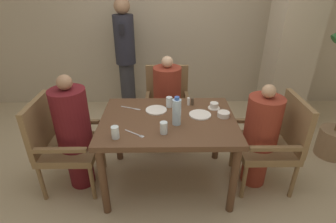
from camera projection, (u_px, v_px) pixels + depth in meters
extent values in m
plane|color=tan|center=(168.00, 181.00, 2.73)|extent=(16.00, 16.00, 0.00)
cube|color=tan|center=(166.00, 14.00, 3.82)|extent=(8.00, 0.06, 2.80)
cube|color=tan|center=(295.00, 27.00, 3.13)|extent=(0.48, 0.48, 2.70)
cube|color=brown|center=(168.00, 121.00, 2.40)|extent=(1.23, 0.89, 0.05)
cylinder|color=brown|center=(103.00, 182.00, 2.22)|extent=(0.07, 0.07, 0.69)
cylinder|color=brown|center=(234.00, 181.00, 2.23)|extent=(0.07, 0.07, 0.69)
cylinder|color=brown|center=(118.00, 133.00, 2.90)|extent=(0.07, 0.07, 0.69)
cylinder|color=brown|center=(217.00, 132.00, 2.92)|extent=(0.07, 0.07, 0.69)
cube|color=brown|center=(71.00, 148.00, 2.52)|extent=(0.53, 0.53, 0.07)
cube|color=brown|center=(39.00, 124.00, 2.40)|extent=(0.05, 0.53, 0.47)
cube|color=brown|center=(76.00, 122.00, 2.67)|extent=(0.47, 0.04, 0.04)
cube|color=brown|center=(59.00, 150.00, 2.24)|extent=(0.47, 0.04, 0.04)
cylinder|color=brown|center=(103.00, 153.00, 2.84)|extent=(0.04, 0.04, 0.38)
cylinder|color=brown|center=(92.00, 183.00, 2.42)|extent=(0.04, 0.04, 0.38)
cylinder|color=brown|center=(60.00, 153.00, 2.83)|extent=(0.04, 0.04, 0.38)
cylinder|color=brown|center=(42.00, 183.00, 2.42)|extent=(0.04, 0.04, 0.38)
cylinder|color=#5B1419|center=(80.00, 164.00, 2.61)|extent=(0.24, 0.24, 0.45)
cylinder|color=#5B1419|center=(72.00, 119.00, 2.37)|extent=(0.32, 0.32, 0.58)
sphere|color=#997051|center=(64.00, 82.00, 2.21)|extent=(0.13, 0.13, 0.13)
cube|color=brown|center=(167.00, 111.00, 3.22)|extent=(0.53, 0.53, 0.07)
cube|color=brown|center=(167.00, 83.00, 3.31)|extent=(0.53, 0.05, 0.47)
cube|color=brown|center=(187.00, 100.00, 3.15)|extent=(0.04, 0.47, 0.04)
cube|color=brown|center=(147.00, 100.00, 3.14)|extent=(0.04, 0.47, 0.04)
cylinder|color=brown|center=(187.00, 137.00, 3.12)|extent=(0.04, 0.04, 0.38)
cylinder|color=brown|center=(148.00, 137.00, 3.11)|extent=(0.04, 0.04, 0.38)
cylinder|color=brown|center=(184.00, 118.00, 3.53)|extent=(0.04, 0.04, 0.38)
cylinder|color=brown|center=(150.00, 118.00, 3.53)|extent=(0.04, 0.04, 0.38)
cylinder|color=maroon|center=(167.00, 127.00, 3.25)|extent=(0.24, 0.24, 0.45)
cylinder|color=maroon|center=(167.00, 90.00, 3.02)|extent=(0.32, 0.32, 0.54)
sphere|color=tan|center=(167.00, 62.00, 2.87)|extent=(0.13, 0.13, 0.13)
cube|color=brown|center=(264.00, 147.00, 2.54)|extent=(0.53, 0.53, 0.07)
cube|color=brown|center=(295.00, 123.00, 2.42)|extent=(0.05, 0.53, 0.47)
cube|color=brown|center=(277.00, 148.00, 2.26)|extent=(0.47, 0.04, 0.04)
cube|color=brown|center=(259.00, 121.00, 2.69)|extent=(0.47, 0.04, 0.04)
cylinder|color=brown|center=(244.00, 182.00, 2.44)|extent=(0.04, 0.04, 0.38)
cylinder|color=brown|center=(232.00, 152.00, 2.85)|extent=(0.04, 0.04, 0.38)
cylinder|color=brown|center=(293.00, 181.00, 2.45)|extent=(0.04, 0.04, 0.38)
cylinder|color=brown|center=(275.00, 151.00, 2.86)|extent=(0.04, 0.04, 0.38)
cylinder|color=maroon|center=(255.00, 163.00, 2.63)|extent=(0.24, 0.24, 0.45)
cylinder|color=maroon|center=(263.00, 122.00, 2.41)|extent=(0.32, 0.32, 0.49)
sphere|color=tan|center=(269.00, 91.00, 2.27)|extent=(0.12, 0.12, 0.12)
cylinder|color=#2D2D33|center=(128.00, 88.00, 3.95)|extent=(0.22, 0.22, 0.78)
cylinder|color=#23232D|center=(124.00, 40.00, 3.61)|extent=(0.28, 0.28, 0.66)
sphere|color=#997051|center=(122.00, 6.00, 3.41)|extent=(0.22, 0.22, 0.22)
cube|color=black|center=(122.00, 30.00, 3.39)|extent=(0.07, 0.01, 0.14)
cylinder|color=#896B4C|center=(333.00, 142.00, 3.05)|extent=(0.34, 0.34, 0.34)
cylinder|color=white|center=(200.00, 115.00, 2.44)|extent=(0.20, 0.20, 0.01)
cylinder|color=white|center=(156.00, 110.00, 2.52)|extent=(0.20, 0.20, 0.01)
cylinder|color=white|center=(214.00, 108.00, 2.57)|extent=(0.12, 0.12, 0.01)
cylinder|color=white|center=(214.00, 105.00, 2.56)|extent=(0.08, 0.08, 0.05)
cylinder|color=white|center=(223.00, 114.00, 2.41)|extent=(0.11, 0.11, 0.05)
cylinder|color=silver|center=(177.00, 112.00, 2.25)|extent=(0.08, 0.08, 0.23)
cylinder|color=#3359B2|center=(177.00, 98.00, 2.19)|extent=(0.04, 0.04, 0.03)
cylinder|color=silver|center=(164.00, 128.00, 2.14)|extent=(0.06, 0.06, 0.10)
cylinder|color=silver|center=(169.00, 102.00, 2.58)|extent=(0.06, 0.06, 0.10)
cylinder|color=silver|center=(115.00, 132.00, 2.08)|extent=(0.06, 0.06, 0.10)
cylinder|color=white|center=(188.00, 101.00, 2.62)|extent=(0.03, 0.03, 0.08)
cylinder|color=#4C3D2D|center=(192.00, 102.00, 2.62)|extent=(0.03, 0.03, 0.07)
cube|color=silver|center=(133.00, 133.00, 2.16)|extent=(0.15, 0.11, 0.00)
cube|color=silver|center=(142.00, 136.00, 2.12)|extent=(0.04, 0.04, 0.00)
cube|color=silver|center=(129.00, 108.00, 2.58)|extent=(0.17, 0.08, 0.00)
cube|color=silver|center=(137.00, 109.00, 2.55)|extent=(0.06, 0.04, 0.00)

